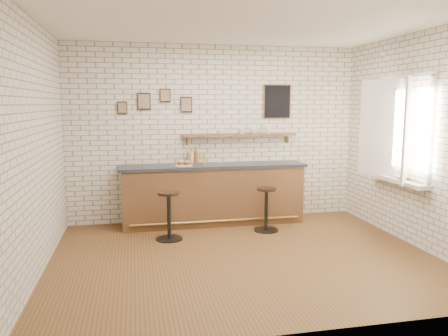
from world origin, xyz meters
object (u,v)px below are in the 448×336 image
at_px(bar_stool_left, 169,214).
at_px(shelf_cup_d, 269,131).
at_px(bar_stool_right, 266,208).
at_px(shelf_cup_a, 221,132).
at_px(book_lower, 396,177).
at_px(bitters_bottle_amber, 196,157).
at_px(shelf_cup_c, 254,131).
at_px(book_upper, 397,176).
at_px(shelf_cup_b, 242,131).
at_px(bar_counter, 213,194).
at_px(bitters_bottle_brown, 188,159).
at_px(condiment_bottle_yellow, 204,158).
at_px(sandwich_plate, 184,165).
at_px(bitters_bottle_white, 192,158).
at_px(ciabatta_sandwich, 184,163).

distance_m(bar_stool_left, shelf_cup_d, 2.37).
height_order(bar_stool_right, shelf_cup_d, shelf_cup_d).
xyz_separation_m(shelf_cup_a, book_lower, (2.30, -1.62, -0.60)).
height_order(bitters_bottle_amber, shelf_cup_c, shelf_cup_c).
bearing_deg(book_upper, shelf_cup_b, 177.92).
height_order(bar_counter, bitters_bottle_brown, bitters_bottle_brown).
bearing_deg(shelf_cup_c, condiment_bottle_yellow, 117.77).
xyz_separation_m(bar_counter, book_lower, (2.47, -1.42, 0.43)).
relative_size(bar_counter, shelf_cup_a, 27.74).
height_order(shelf_cup_b, shelf_cup_d, same).
distance_m(sandwich_plate, shelf_cup_c, 1.39).
relative_size(bitters_bottle_white, shelf_cup_c, 1.65).
distance_m(condiment_bottle_yellow, shelf_cup_c, 0.99).
bearing_deg(bar_counter, shelf_cup_a, 49.32).
bearing_deg(bitters_bottle_brown, bar_counter, -26.50).
distance_m(bitters_bottle_white, shelf_cup_a, 0.67).
bearing_deg(bitters_bottle_white, bar_stool_right, -36.79).
distance_m(sandwich_plate, bitters_bottle_brown, 0.30).
distance_m(bar_counter, shelf_cup_a, 1.07).
distance_m(bitters_bottle_white, bitters_bottle_amber, 0.07).
distance_m(sandwich_plate, book_lower, 3.27).
distance_m(bitters_bottle_brown, book_upper, 3.31).
bearing_deg(shelf_cup_d, bitters_bottle_amber, 161.77).
relative_size(condiment_bottle_yellow, shelf_cup_c, 1.36).
distance_m(bar_stool_left, book_lower, 3.39).
distance_m(bar_counter, ciabatta_sandwich, 0.74).
xyz_separation_m(bar_counter, bar_stool_right, (0.74, -0.61, -0.13)).
bearing_deg(shelf_cup_c, book_upper, -106.40).
xyz_separation_m(bitters_bottle_white, bar_stool_left, (-0.48, -0.95, -0.71)).
bearing_deg(book_lower, bar_stool_right, 145.50).
relative_size(shelf_cup_a, book_upper, 0.51).
relative_size(sandwich_plate, condiment_bottle_yellow, 1.51).
bearing_deg(bitters_bottle_white, bitters_bottle_amber, -0.00).
bearing_deg(ciabatta_sandwich, bitters_bottle_white, 58.75).
bearing_deg(bar_stool_left, sandwich_plate, 65.88).
height_order(bar_stool_right, shelf_cup_c, shelf_cup_c).
bearing_deg(bitters_bottle_white, shelf_cup_c, 0.21).
xyz_separation_m(bar_counter, shelf_cup_b, (0.54, 0.20, 1.04)).
distance_m(ciabatta_sandwich, bitters_bottle_brown, 0.29).
bearing_deg(shelf_cup_a, shelf_cup_d, -11.23).
relative_size(bar_counter, bitters_bottle_white, 13.80).
xyz_separation_m(ciabatta_sandwich, shelf_cup_c, (1.25, 0.27, 0.50)).
xyz_separation_m(sandwich_plate, bitters_bottle_brown, (0.11, 0.27, 0.08)).
height_order(condiment_bottle_yellow, book_lower, condiment_bottle_yellow).
height_order(sandwich_plate, shelf_cup_a, shelf_cup_a).
relative_size(ciabatta_sandwich, condiment_bottle_yellow, 1.25).
bearing_deg(book_upper, shelf_cup_a, -177.27).
xyz_separation_m(bar_stool_right, shelf_cup_d, (0.28, 0.81, 1.18)).
bearing_deg(sandwich_plate, shelf_cup_a, 21.79).
xyz_separation_m(bitters_bottle_amber, shelf_cup_d, (1.29, 0.00, 0.43)).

